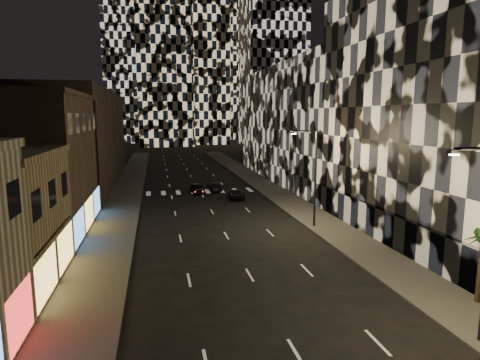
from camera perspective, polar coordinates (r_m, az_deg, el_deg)
name	(u,v)px	position (r m, az deg, el deg)	size (l,w,h in m)	color
sidewalk_left	(125,194)	(55.62, -15.99, -1.92)	(4.00, 120.00, 0.15)	#47443F
sidewalk_right	(270,188)	(57.67, 4.24, -1.20)	(4.00, 120.00, 0.15)	#47443F
curb_left	(142,193)	(55.50, -13.83, -1.85)	(0.20, 120.00, 0.15)	#4C4C47
curb_right	(255,189)	(57.13, 2.21, -1.28)	(0.20, 120.00, 0.15)	#4C4C47
retail_brown	(26,167)	(39.85, -28.12, 1.70)	(10.00, 15.00, 12.00)	#4D392B
retail_filler_left	(80,138)	(65.54, -21.79, 5.52)	(10.00, 40.00, 14.00)	#4D392B
midrise_right	(473,108)	(38.80, 30.19, 8.79)	(16.00, 25.00, 22.00)	#232326
midrise_base	(382,225)	(35.32, 19.55, -6.02)	(0.60, 25.00, 3.00)	#383838
midrise_filler_right	(318,124)	(66.69, 11.00, 7.77)	(16.00, 40.00, 18.00)	#232326
tower_center_low	(163,4)	(149.22, -10.93, 23.39)	(18.00, 18.00, 95.00)	black
streetlight_far	(313,171)	(37.62, 10.36, 1.27)	(2.55, 0.25, 9.00)	black
car_dark_midlane	(197,188)	(54.42, -6.08, -1.20)	(1.61, 3.99, 1.36)	black
car_dark_oncoming	(215,186)	(56.36, -3.59, -0.89)	(1.69, 4.17, 1.21)	black
car_dark_rightlane	(237,195)	(50.57, -0.46, -2.10)	(1.83, 3.96, 1.10)	black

